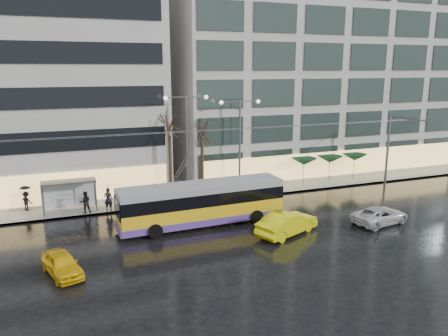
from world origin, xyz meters
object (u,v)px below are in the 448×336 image
trolleybus (202,205)px  bus_shelter (64,189)px  taxi_a (62,264)px  street_lamp_near (187,133)px

trolleybus → bus_shelter: 11.62m
taxi_a → street_lamp_near: bearing=30.1°
bus_shelter → street_lamp_near: 11.14m
bus_shelter → taxi_a: (-0.46, -11.58, -1.32)m
trolleybus → bus_shelter: bearing=144.7°
bus_shelter → taxi_a: bearing=-92.3°
street_lamp_near → trolleybus: bearing=-97.5°
street_lamp_near → bus_shelter: bearing=-179.4°
trolleybus → street_lamp_near: (0.90, 6.82, 4.43)m
trolleybus → taxi_a: bearing=-153.9°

